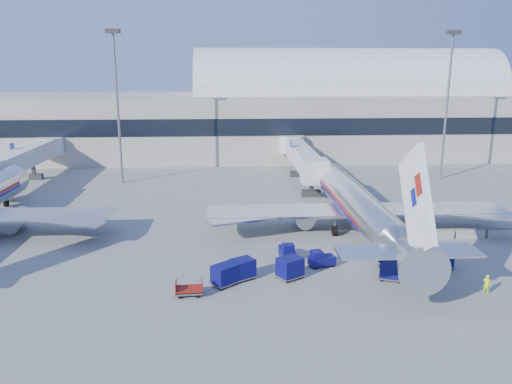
{
  "coord_description": "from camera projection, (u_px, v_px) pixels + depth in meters",
  "views": [
    {
      "loc": [
        -3.64,
        -45.83,
        17.21
      ],
      "look_at": [
        -0.76,
        6.0,
        4.23
      ],
      "focal_mm": 35.0,
      "sensor_mm": 36.0,
      "label": 1
    }
  ],
  "objects": [
    {
      "name": "barrier_far",
      "position": [
        501.0,
        233.0,
        51.92
      ],
      "size": [
        3.0,
        0.55,
        0.9
      ],
      "primitive_type": "cube",
      "color": "#9E9E96",
      "rests_on": "ground"
    },
    {
      "name": "tug_left",
      "position": [
        287.0,
        251.0,
        46.12
      ],
      "size": [
        1.41,
        2.46,
        1.53
      ],
      "rotation": [
        0.0,
        0.0,
        1.67
      ],
      "color": "#0B0A50",
      "rests_on": "ground"
    },
    {
      "name": "cart_solo_far",
      "position": [
        442.0,
        257.0,
        44.08
      ],
      "size": [
        2.29,
        1.98,
        1.71
      ],
      "rotation": [
        0.0,
        0.0,
        -0.3
      ],
      "color": "#0B0A50",
      "rests_on": "ground"
    },
    {
      "name": "jetbridge_near",
      "position": [
        300.0,
        155.0,
        78.06
      ],
      "size": [
        4.4,
        27.5,
        6.25
      ],
      "color": "silver",
      "rests_on": "ground"
    },
    {
      "name": "airliner_main",
      "position": [
        358.0,
        206.0,
        52.96
      ],
      "size": [
        32.0,
        37.26,
        12.07
      ],
      "color": "silver",
      "rests_on": "ground"
    },
    {
      "name": "barrier_near",
      "position": [
        439.0,
        234.0,
        51.56
      ],
      "size": [
        3.0,
        0.55,
        0.9
      ],
      "primitive_type": "cube",
      "color": "#9E9E96",
      "rests_on": "ground"
    },
    {
      "name": "ground",
      "position": [
        267.0,
        249.0,
        48.77
      ],
      "size": [
        260.0,
        260.0,
        0.0
      ],
      "primitive_type": "plane",
      "color": "gray",
      "rests_on": "ground"
    },
    {
      "name": "cart_train_b",
      "position": [
        242.0,
        268.0,
        41.58
      ],
      "size": [
        2.47,
        2.31,
        1.74
      ],
      "rotation": [
        0.0,
        0.0,
        0.54
      ],
      "color": "#0B0A50",
      "rests_on": "ground"
    },
    {
      "name": "jetbridge_mid",
      "position": [
        26.0,
        157.0,
        75.8
      ],
      "size": [
        4.4,
        27.5,
        6.25
      ],
      "color": "silver",
      "rests_on": "ground"
    },
    {
      "name": "terminal",
      "position": [
        179.0,
        117.0,
        100.42
      ],
      "size": [
        170.0,
        28.15,
        21.0
      ],
      "color": "#B2AA9E",
      "rests_on": "ground"
    },
    {
      "name": "mast_west",
      "position": [
        116.0,
        85.0,
        73.16
      ],
      "size": [
        2.0,
        1.2,
        22.6
      ],
      "color": "slate",
      "rests_on": "ground"
    },
    {
      "name": "cart_open_red",
      "position": [
        189.0,
        290.0,
        38.74
      ],
      "size": [
        2.18,
        1.59,
        0.56
      ],
      "rotation": [
        0.0,
        0.0,
        0.05
      ],
      "color": "slate",
      "rests_on": "ground"
    },
    {
      "name": "cart_train_a",
      "position": [
        290.0,
        267.0,
        41.69
      ],
      "size": [
        2.58,
        2.43,
        1.81
      ],
      "rotation": [
        0.0,
        0.0,
        0.57
      ],
      "color": "#0B0A50",
      "rests_on": "ground"
    },
    {
      "name": "cart_train_c",
      "position": [
        224.0,
        275.0,
        40.4
      ],
      "size": [
        2.43,
        2.38,
        1.71
      ],
      "rotation": [
        0.0,
        0.0,
        0.7
      ],
      "color": "#0B0A50",
      "rests_on": "ground"
    },
    {
      "name": "mast_east",
      "position": [
        449.0,
        84.0,
        75.85
      ],
      "size": [
        2.0,
        1.2,
        22.6
      ],
      "color": "slate",
      "rests_on": "ground"
    },
    {
      "name": "tug_lead",
      "position": [
        321.0,
        259.0,
        44.29
      ],
      "size": [
        2.53,
        1.71,
        1.5
      ],
      "rotation": [
        0.0,
        0.0,
        0.26
      ],
      "color": "#0B0A50",
      "rests_on": "ground"
    },
    {
      "name": "barrier_mid",
      "position": [
        470.0,
        234.0,
        51.74
      ],
      "size": [
        3.0,
        0.55,
        0.9
      ],
      "primitive_type": "cube",
      "color": "#9E9E96",
      "rests_on": "ground"
    },
    {
      "name": "tug_right",
      "position": [
        397.0,
        248.0,
        46.97
      ],
      "size": [
        2.32,
        2.54,
        1.51
      ],
      "rotation": [
        0.0,
        0.0,
        -0.92
      ],
      "color": "#0B0A50",
      "rests_on": "ground"
    },
    {
      "name": "ramp_worker",
      "position": [
        487.0,
        284.0,
        38.97
      ],
      "size": [
        0.68,
        0.63,
        1.55
      ],
      "primitive_type": "imported",
      "rotation": [
        0.0,
        0.0,
        2.51
      ],
      "color": "#A9D516",
      "rests_on": "ground"
    },
    {
      "name": "cart_solo_near",
      "position": [
        392.0,
        269.0,
        41.44
      ],
      "size": [
        2.46,
        2.15,
        1.81
      ],
      "rotation": [
        0.0,
        0.0,
        -0.33
      ],
      "color": "#0B0A50",
      "rests_on": "ground"
    }
  ]
}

